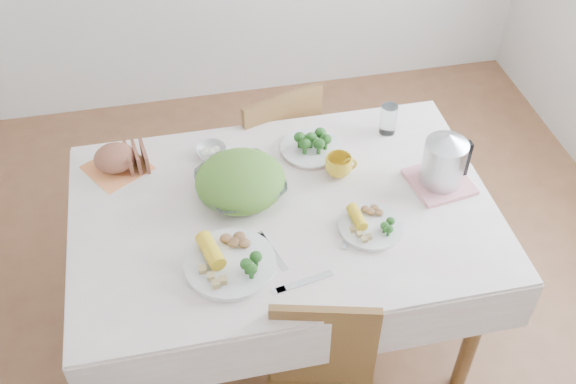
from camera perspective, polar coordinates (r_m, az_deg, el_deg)
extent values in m
plane|color=brown|center=(2.99, -0.30, -11.68)|extent=(3.60, 3.60, 0.00)
cube|color=brown|center=(2.69, -0.33, -7.18)|extent=(1.40, 0.90, 0.75)
cube|color=white|center=(2.40, -0.37, -1.49)|extent=(1.50, 1.00, 0.01)
cube|color=brown|center=(3.12, -1.99, 3.93)|extent=(0.49, 0.49, 0.85)
imported|color=white|center=(2.43, -4.02, 0.49)|extent=(0.38, 0.38, 0.08)
cylinder|color=white|center=(2.22, -4.90, -6.10)|extent=(0.33, 0.33, 0.03)
cylinder|color=white|center=(2.34, 6.99, -2.89)|extent=(0.28, 0.28, 0.02)
cylinder|color=beige|center=(2.62, 1.93, 3.66)|extent=(0.30, 0.30, 0.02)
cube|color=#FC8F4C|center=(2.63, -14.27, 2.02)|extent=(0.28, 0.28, 0.00)
ellipsoid|color=brown|center=(2.60, -14.48, 2.93)|extent=(0.19, 0.18, 0.09)
imported|color=white|center=(2.61, -6.51, 3.42)|extent=(0.12, 0.12, 0.04)
imported|color=gold|center=(2.51, 4.30, 2.24)|extent=(0.11, 0.11, 0.08)
cylinder|color=white|center=(2.71, 8.50, 6.15)|extent=(0.07, 0.07, 0.13)
cube|color=pink|center=(2.55, 12.70, 0.86)|extent=(0.24, 0.24, 0.02)
cylinder|color=#B2B5BA|center=(2.47, 13.10, 2.76)|extent=(0.15, 0.15, 0.22)
cube|color=silver|center=(2.26, -1.31, -5.08)|extent=(0.07, 0.18, 0.00)
cube|color=silver|center=(2.33, 5.23, -3.27)|extent=(0.10, 0.17, 0.00)
cube|color=silver|center=(2.18, 1.42, -7.61)|extent=(0.20, 0.06, 0.00)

